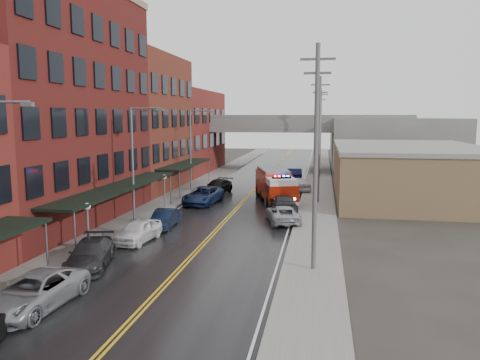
{
  "coord_description": "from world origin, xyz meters",
  "views": [
    {
      "loc": [
        7.55,
        -9.7,
        8.32
      ],
      "look_at": [
        0.77,
        28.58,
        3.0
      ],
      "focal_mm": 35.0,
      "sensor_mm": 36.0,
      "label": 1
    }
  ],
  "objects": [
    {
      "name": "utility_pole_0",
      "position": [
        7.2,
        15.0,
        6.31
      ],
      "size": [
        1.8,
        0.24,
        12.0
      ],
      "color": "#59595B",
      "rests_on": "ground"
    },
    {
      "name": "brick_building_b",
      "position": [
        -13.3,
        23.0,
        9.0
      ],
      "size": [
        9.0,
        20.0,
        18.0
      ],
      "primitive_type": "cube",
      "color": "#4E1514",
      "rests_on": "ground"
    },
    {
      "name": "globe_lamp_1",
      "position": [
        -6.4,
        16.0,
        2.31
      ],
      "size": [
        0.44,
        0.44,
        3.12
      ],
      "color": "#59595B",
      "rests_on": "ground"
    },
    {
      "name": "parked_car_right_0",
      "position": [
        4.58,
        26.34,
        0.68
      ],
      "size": [
        3.4,
        5.32,
        1.37
      ],
      "primitive_type": "imported",
      "rotation": [
        0.0,
        0.0,
        3.39
      ],
      "color": "#A0A1A7",
      "rests_on": "ground"
    },
    {
      "name": "tan_building",
      "position": [
        16.0,
        40.0,
        2.5
      ],
      "size": [
        14.0,
        22.0,
        5.0
      ],
      "primitive_type": "cube",
      "color": "olive",
      "rests_on": "ground"
    },
    {
      "name": "street_lamp_2",
      "position": [
        -6.55,
        40.0,
        5.19
      ],
      "size": [
        2.64,
        0.22,
        9.0
      ],
      "color": "#59595B",
      "rests_on": "ground"
    },
    {
      "name": "parked_car_right_3",
      "position": [
        4.05,
        50.62,
        0.83
      ],
      "size": [
        2.18,
        5.16,
        1.66
      ],
      "primitive_type": "imported",
      "rotation": [
        0.0,
        0.0,
        3.23
      ],
      "color": "black",
      "rests_on": "ground"
    },
    {
      "name": "parked_car_left_5",
      "position": [
        -4.07,
        23.17,
        0.67
      ],
      "size": [
        1.54,
        4.12,
        1.35
      ],
      "primitive_type": "imported",
      "rotation": [
        0.0,
        0.0,
        0.03
      ],
      "color": "black",
      "rests_on": "ground"
    },
    {
      "name": "awning_1",
      "position": [
        -7.49,
        23.0,
        2.99
      ],
      "size": [
        2.6,
        18.0,
        3.09
      ],
      "color": "black",
      "rests_on": "ground"
    },
    {
      "name": "parked_car_left_6",
      "position": [
        -3.6,
        32.97,
        0.81
      ],
      "size": [
        3.2,
        6.03,
        1.61
      ],
      "primitive_type": "imported",
      "rotation": [
        0.0,
        0.0,
        -0.09
      ],
      "color": "#14254B",
      "rests_on": "ground"
    },
    {
      "name": "curb_left",
      "position": [
        -5.65,
        30.0,
        0.07
      ],
      "size": [
        0.3,
        160.0,
        0.15
      ],
      "primitive_type": "cube",
      "color": "gray",
      "rests_on": "ground"
    },
    {
      "name": "brick_building_far",
      "position": [
        -13.3,
        58.0,
        6.0
      ],
      "size": [
        9.0,
        20.0,
        12.0
      ],
      "primitive_type": "cube",
      "color": "maroon",
      "rests_on": "ground"
    },
    {
      "name": "parked_car_right_2",
      "position": [
        5.0,
        42.28,
        0.81
      ],
      "size": [
        3.25,
        5.1,
        1.62
      ],
      "primitive_type": "imported",
      "rotation": [
        0.0,
        0.0,
        3.45
      ],
      "color": "silver",
      "rests_on": "ground"
    },
    {
      "name": "curb_right",
      "position": [
        5.65,
        30.0,
        0.07
      ],
      "size": [
        0.3,
        160.0,
        0.15
      ],
      "primitive_type": "cube",
      "color": "gray",
      "rests_on": "ground"
    },
    {
      "name": "brick_building_c",
      "position": [
        -13.3,
        40.5,
        7.5
      ],
      "size": [
        9.0,
        15.0,
        15.0
      ],
      "primitive_type": "cube",
      "color": "maroon",
      "rests_on": "ground"
    },
    {
      "name": "parked_car_left_7",
      "position": [
        -3.6,
        39.2,
        0.74
      ],
      "size": [
        2.95,
        5.38,
        1.48
      ],
      "primitive_type": "imported",
      "rotation": [
        0.0,
        0.0,
        -0.18
      ],
      "color": "black",
      "rests_on": "ground"
    },
    {
      "name": "utility_pole_2",
      "position": [
        7.2,
        55.0,
        6.31
      ],
      "size": [
        1.8,
        0.24,
        12.0
      ],
      "color": "#59595B",
      "rests_on": "ground"
    },
    {
      "name": "parked_car_left_4",
      "position": [
        -4.42,
        19.01,
        0.75
      ],
      "size": [
        2.24,
        4.57,
        1.5
      ],
      "primitive_type": "imported",
      "rotation": [
        0.0,
        0.0,
        -0.11
      ],
      "color": "white",
      "rests_on": "ground"
    },
    {
      "name": "parked_car_right_1",
      "position": [
        4.25,
        30.32,
        0.78
      ],
      "size": [
        3.2,
        5.69,
        1.56
      ],
      "primitive_type": "imported",
      "rotation": [
        0.0,
        0.0,
        3.34
      ],
      "color": "#242427",
      "rests_on": "ground"
    },
    {
      "name": "right_far_block",
      "position": [
        18.0,
        70.0,
        4.0
      ],
      "size": [
        18.0,
        30.0,
        8.0
      ],
      "primitive_type": "cube",
      "color": "slate",
      "rests_on": "ground"
    },
    {
      "name": "sidewalk_right",
      "position": [
        7.3,
        30.0,
        0.07
      ],
      "size": [
        3.0,
        160.0,
        0.15
      ],
      "primitive_type": "cube",
      "color": "slate",
      "rests_on": "ground"
    },
    {
      "name": "fire_truck",
      "position": [
        3.11,
        35.28,
        1.69
      ],
      "size": [
        5.24,
        8.97,
        3.12
      ],
      "rotation": [
        0.0,
        0.0,
        0.29
      ],
      "color": "#9D1907",
      "rests_on": "ground"
    },
    {
      "name": "sidewalk_left",
      "position": [
        -7.3,
        30.0,
        0.07
      ],
      "size": [
        3.0,
        160.0,
        0.15
      ],
      "primitive_type": "cube",
      "color": "slate",
      "rests_on": "ground"
    },
    {
      "name": "parked_car_left_2",
      "position": [
        -4.62,
        7.83,
        0.76
      ],
      "size": [
        2.88,
        5.65,
        1.53
      ],
      "primitive_type": "imported",
      "rotation": [
        0.0,
        0.0,
        -0.06
      ],
      "color": "gray",
      "rests_on": "ground"
    },
    {
      "name": "overpass",
      "position": [
        0.0,
        62.0,
        5.99
      ],
      "size": [
        40.0,
        10.0,
        7.5
      ],
      "color": "slate",
      "rests_on": "ground"
    },
    {
      "name": "globe_lamp_2",
      "position": [
        -6.4,
        30.0,
        2.31
      ],
      "size": [
        0.44,
        0.44,
        3.12
      ],
      "color": "#59595B",
      "rests_on": "ground"
    },
    {
      "name": "road",
      "position": [
        0.0,
        30.0,
        0.01
      ],
      "size": [
        11.0,
        160.0,
        0.02
      ],
      "primitive_type": "cube",
      "color": "black",
      "rests_on": "ground"
    },
    {
      "name": "parked_car_left_3",
      "position": [
        -5.0,
        13.55,
        0.74
      ],
      "size": [
        3.32,
        5.48,
        1.49
      ],
      "primitive_type": "imported",
      "rotation": [
        0.0,
        0.0,
        0.26
      ],
      "color": "#27272A",
      "rests_on": "ground"
    },
    {
      "name": "street_lamp_1",
      "position": [
        -6.55,
        24.0,
        5.19
      ],
      "size": [
        2.64,
        0.22,
        9.0
      ],
      "color": "#59595B",
      "rests_on": "ground"
    },
    {
      "name": "awning_2",
      "position": [
        -7.49,
        40.5,
        2.99
      ],
      "size": [
        2.6,
        13.0,
        3.09
      ],
      "color": "black",
      "rests_on": "ground"
    },
    {
      "name": "utility_pole_1",
      "position": [
        7.2,
        35.0,
        6.31
      ],
      "size": [
        1.8,
        0.24,
        12.0
      ],
      "color": "#59595B",
      "rests_on": "ground"
    }
  ]
}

